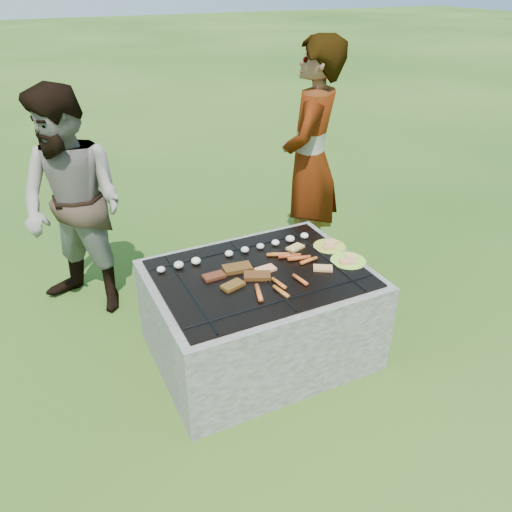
{
  "coord_description": "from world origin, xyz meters",
  "views": [
    {
      "loc": [
        -1.14,
        -2.29,
        2.18
      ],
      "look_at": [
        0.0,
        0.05,
        0.7
      ],
      "focal_mm": 35.0,
      "sensor_mm": 36.0,
      "label": 1
    }
  ],
  "objects_px": {
    "fire_pit": "(259,317)",
    "plate_near": "(348,261)",
    "cook": "(310,163)",
    "bystander": "(74,207)",
    "plate_far": "(330,246)"
  },
  "relations": [
    {
      "from": "plate_far",
      "to": "cook",
      "type": "height_order",
      "value": "cook"
    },
    {
      "from": "cook",
      "to": "fire_pit",
      "type": "bearing_deg",
      "value": -1.37
    },
    {
      "from": "fire_pit",
      "to": "bystander",
      "type": "height_order",
      "value": "bystander"
    },
    {
      "from": "fire_pit",
      "to": "cook",
      "type": "height_order",
      "value": "cook"
    },
    {
      "from": "plate_near",
      "to": "cook",
      "type": "xyz_separation_m",
      "value": [
        0.28,
        0.95,
        0.3
      ]
    },
    {
      "from": "plate_far",
      "to": "bystander",
      "type": "distance_m",
      "value": 1.74
    },
    {
      "from": "fire_pit",
      "to": "plate_near",
      "type": "height_order",
      "value": "plate_near"
    },
    {
      "from": "cook",
      "to": "bystander",
      "type": "xyz_separation_m",
      "value": [
        -1.73,
        0.21,
        -0.11
      ]
    },
    {
      "from": "fire_pit",
      "to": "plate_near",
      "type": "xyz_separation_m",
      "value": [
        0.56,
        -0.12,
        0.33
      ]
    },
    {
      "from": "fire_pit",
      "to": "plate_far",
      "type": "xyz_separation_m",
      "value": [
        0.56,
        0.09,
        0.33
      ]
    },
    {
      "from": "fire_pit",
      "to": "bystander",
      "type": "relative_size",
      "value": 0.81
    },
    {
      "from": "fire_pit",
      "to": "bystander",
      "type": "bearing_deg",
      "value": 130.53
    },
    {
      "from": "fire_pit",
      "to": "cook",
      "type": "xyz_separation_m",
      "value": [
        0.84,
        0.83,
        0.63
      ]
    },
    {
      "from": "fire_pit",
      "to": "plate_far",
      "type": "relative_size",
      "value": 4.95
    },
    {
      "from": "cook",
      "to": "plate_near",
      "type": "bearing_deg",
      "value": 27.54
    }
  ]
}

